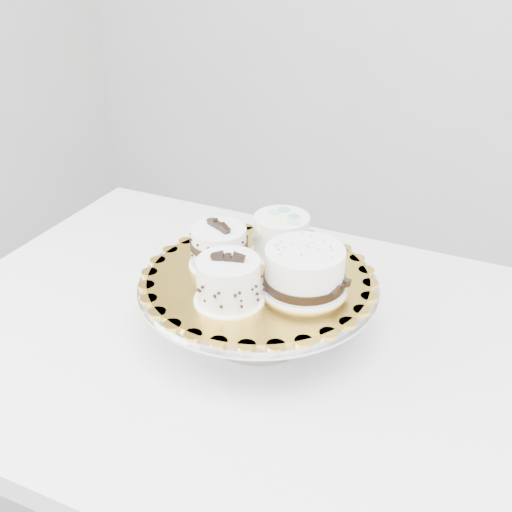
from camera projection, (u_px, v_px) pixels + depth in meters
The scene contains 7 objects.
table at pixel (279, 377), 1.08m from camera, with size 1.30×0.94×0.75m.
cake_stand at pixel (258, 297), 1.03m from camera, with size 0.38×0.38×0.10m.
cake_board at pixel (258, 278), 1.01m from camera, with size 0.35×0.35×0.01m, color #C38229.
cake_swirl at pixel (229, 282), 0.94m from camera, with size 0.12×0.12×0.08m.
cake_banded at pixel (219, 248), 1.03m from camera, with size 0.11×0.11×0.08m.
cake_dots at pixel (281, 235), 1.06m from camera, with size 0.11×0.11×0.07m.
cake_ribbon at pixel (305, 271), 0.96m from camera, with size 0.14×0.13×0.07m.
Camera 1 is at (0.43, -0.49, 1.38)m, focal length 45.00 mm.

